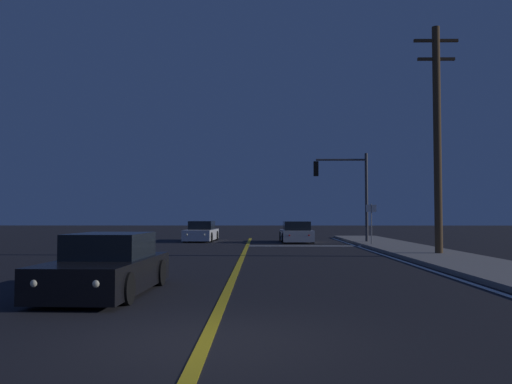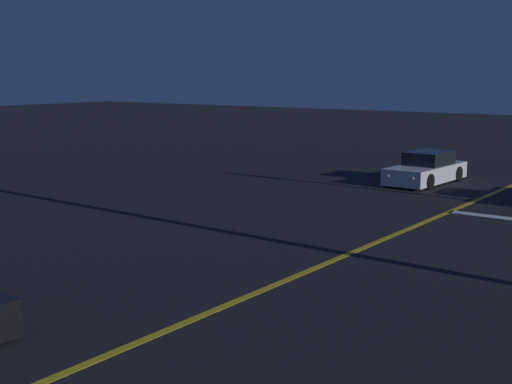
% 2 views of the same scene
% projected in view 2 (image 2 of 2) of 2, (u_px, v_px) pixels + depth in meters
% --- Properties ---
extents(lane_line_center, '(0.20, 40.96, 0.01)m').
position_uv_depth(lane_line_center, '(273.00, 286.00, 15.86)').
color(lane_line_center, gold).
rests_on(lane_line_center, ground).
extents(car_distant_tail_white, '(2.02, 4.71, 1.34)m').
position_uv_depth(car_distant_tail_white, '(426.00, 169.00, 30.49)').
color(car_distant_tail_white, silver).
rests_on(car_distant_tail_white, ground).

